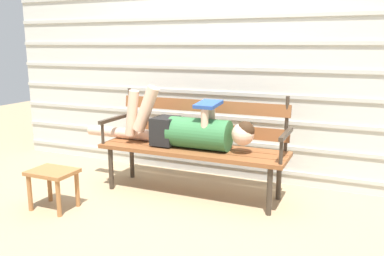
{
  "coord_description": "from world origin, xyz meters",
  "views": [
    {
      "loc": [
        1.37,
        -3.06,
        1.33
      ],
      "look_at": [
        0.0,
        0.09,
        0.61
      ],
      "focal_mm": 37.51,
      "sensor_mm": 36.0,
      "label": 1
    }
  ],
  "objects": [
    {
      "name": "footstool",
      "position": [
        -0.91,
        -0.66,
        0.26
      ],
      "size": [
        0.37,
        0.28,
        0.33
      ],
      "color": "#9E6638",
      "rests_on": "ground"
    },
    {
      "name": "house_siding",
      "position": [
        0.0,
        0.71,
        1.1
      ],
      "size": [
        4.92,
        0.08,
        2.19
      ],
      "color": "beige",
      "rests_on": "ground"
    },
    {
      "name": "reclining_person",
      "position": [
        -0.06,
        0.09,
        0.59
      ],
      "size": [
        1.7,
        0.27,
        0.55
      ],
      "color": "#33703D"
    },
    {
      "name": "park_bench",
      "position": [
        0.0,
        0.16,
        0.48
      ],
      "size": [
        1.69,
        0.48,
        0.9
      ],
      "color": "brown",
      "rests_on": "ground"
    },
    {
      "name": "ground_plane",
      "position": [
        0.0,
        0.0,
        0.0
      ],
      "size": [
        12.0,
        12.0,
        0.0
      ],
      "primitive_type": "plane",
      "color": "tan"
    }
  ]
}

